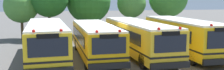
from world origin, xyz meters
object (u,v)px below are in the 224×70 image
Objects in this scene: school_bus_1 at (95,39)px; school_bus_2 at (137,37)px; school_bus_3 at (182,35)px; tree_0 at (22,6)px; school_bus_0 at (47,40)px; tree_2 at (88,2)px; tree_3 at (133,4)px.

school_bus_2 is at bearing 179.50° from school_bus_1.
school_bus_1 is 0.88× the size of school_bus_2.
school_bus_3 is 16.77m from tree_0.
tree_0 reaches higher than school_bus_0.
tree_2 is 5.32m from tree_3.
school_bus_0 is 10.86m from tree_0.
school_bus_1 is 1.49× the size of tree_2.
school_bus_2 is 2.06× the size of tree_0.
school_bus_0 is at bearing -76.23° from tree_0.
school_bus_3 is at bearing 177.61° from school_bus_1.
tree_2 is at bearing -80.69° from school_bus_2.
school_bus_3 is (6.82, -0.33, 0.13)m from school_bus_1.
school_bus_3 is at bearing -88.65° from tree_3.
school_bus_0 is at bearing 0.26° from school_bus_1.
school_bus_1 is (3.41, -0.01, -0.08)m from school_bus_0.
tree_0 is at bearing -175.71° from tree_3.
tree_0 is at bearing -172.00° from tree_2.
tree_2 is at bearing -95.76° from school_bus_1.
tree_3 reaches higher than school_bus_2.
school_bus_2 is (3.24, -0.05, 0.07)m from school_bus_1.
tree_3 is (-0.27, 11.62, 2.24)m from school_bus_3.
school_bus_3 is at bearing 176.77° from school_bus_0.
school_bus_2 is (6.66, -0.06, -0.01)m from school_bus_0.
school_bus_2 reaches higher than school_bus_1.
tree_2 is at bearing -113.55° from school_bus_0.
school_bus_1 is 12.14m from tree_0.
tree_2 reaches higher than tree_0.
school_bus_0 is 1.02× the size of school_bus_3.
school_bus_1 is at bearing -1.61° from school_bus_2.
tree_3 reaches higher than school_bus_1.
tree_0 is 0.82× the size of tree_2.
school_bus_1 is at bearing -60.13° from tree_0.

